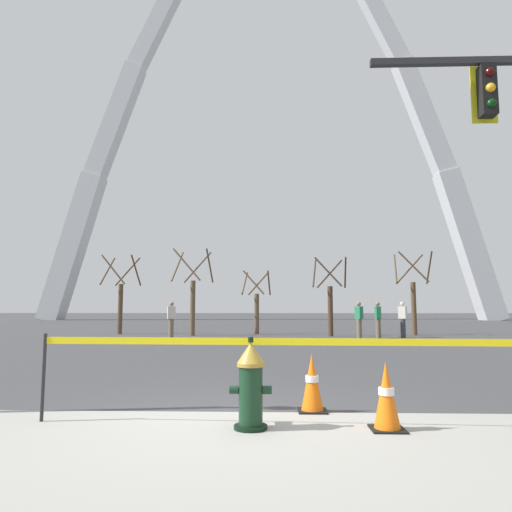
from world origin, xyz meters
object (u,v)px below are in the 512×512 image
monument_arch (268,127)px  pedestrian_walking_left (378,319)px  fire_hydrant (251,385)px  pedestrian_standing_center (403,319)px  traffic_cone_mid_sidewalk (312,383)px  pedestrian_walking_right (359,320)px  pedestrian_near_trees (171,319)px  traffic_cone_by_hydrant (386,397)px

monument_arch → pedestrian_walking_left: monument_arch is taller
fire_hydrant → pedestrian_standing_center: size_ratio=0.62×
pedestrian_standing_center → traffic_cone_mid_sidewalk: bearing=-109.3°
pedestrian_walking_left → pedestrian_walking_right: same height
fire_hydrant → pedestrian_near_trees: bearing=105.2°
traffic_cone_by_hydrant → pedestrian_walking_right: pedestrian_walking_right is taller
pedestrian_walking_left → pedestrian_near_trees: 9.10m
traffic_cone_mid_sidewalk → pedestrian_near_trees: 15.43m
traffic_cone_by_hydrant → pedestrian_walking_right: size_ratio=0.46×
fire_hydrant → monument_arch: bearing=90.2°
traffic_cone_mid_sidewalk → monument_arch: bearing=91.2°
traffic_cone_mid_sidewalk → monument_arch: size_ratio=0.01×
monument_arch → pedestrian_near_trees: 38.13m
traffic_cone_by_hydrant → pedestrian_walking_right: (2.51, 15.33, 0.46)m
traffic_cone_by_hydrant → pedestrian_near_trees: bearing=110.1°
fire_hydrant → pedestrian_standing_center: 17.14m
pedestrian_walking_left → pedestrian_near_trees: size_ratio=1.00×
traffic_cone_by_hydrant → pedestrian_near_trees: pedestrian_near_trees is taller
traffic_cone_by_hydrant → pedestrian_walking_left: size_ratio=0.46×
pedestrian_walking_right → monument_arch: bearing=97.5°
fire_hydrant → pedestrian_walking_left: size_ratio=0.62×
pedestrian_walking_left → pedestrian_near_trees: (-9.09, -0.32, 0.00)m
traffic_cone_by_hydrant → traffic_cone_mid_sidewalk: 1.14m
fire_hydrant → pedestrian_walking_right: 15.84m
fire_hydrant → pedestrian_near_trees: (-4.20, 15.49, 0.35)m
monument_arch → fire_hydrant: bearing=-89.8°
fire_hydrant → pedestrian_walking_left: pedestrian_walking_left is taller
fire_hydrant → pedestrian_standing_center: pedestrian_standing_center is taller
traffic_cone_by_hydrant → pedestrian_walking_right: bearing=80.7°
traffic_cone_by_hydrant → pedestrian_standing_center: (4.57, 16.04, 0.46)m
traffic_cone_by_hydrant → fire_hydrant: bearing=179.9°
pedestrian_walking_right → fire_hydrant: bearing=-104.5°
pedestrian_walking_right → pedestrian_near_trees: bearing=178.9°
traffic_cone_mid_sidewalk → pedestrian_near_trees: size_ratio=0.46×
traffic_cone_by_hydrant → pedestrian_walking_left: pedestrian_walking_left is taller
pedestrian_walking_right → pedestrian_near_trees: (-8.18, 0.16, 0.00)m
traffic_cone_by_hydrant → pedestrian_walking_right: 15.55m
fire_hydrant → pedestrian_near_trees: pedestrian_near_trees is taller
monument_arch → pedestrian_standing_center: size_ratio=32.13×
monument_arch → traffic_cone_by_hydrant: bearing=-88.0°
monument_arch → pedestrian_walking_right: (4.16, -31.63, -21.15)m
pedestrian_near_trees → pedestrian_walking_right: bearing=-1.1°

